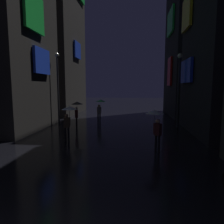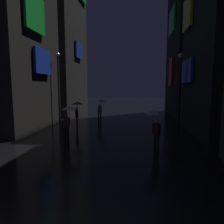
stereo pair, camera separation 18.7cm
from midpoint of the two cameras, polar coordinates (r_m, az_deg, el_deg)
building_left_far at (r=26.84m, az=-14.07°, el=22.93°), size 4.25×8.58×21.28m
building_right_far at (r=26.35m, az=22.10°, el=26.97°), size 4.25×8.36×24.79m
pedestrian_foreground_right_clear at (r=10.08m, az=12.59°, el=-1.93°), size 0.90×0.90×2.12m
pedestrian_far_right_clear at (r=12.05m, az=-11.99°, el=-0.46°), size 0.90×0.90×2.12m
pedestrian_midstreet_centre_green at (r=18.11m, az=-2.92°, el=2.16°), size 0.90×0.90×2.12m
pedestrian_midstreet_left_black at (r=15.67m, az=-9.57°, el=1.30°), size 0.90×0.90×2.12m
streetlamp_left_far at (r=17.84m, az=-14.76°, el=8.60°), size 0.36×0.36×6.10m
streetlamp_right_far at (r=16.77m, az=19.02°, el=8.08°), size 0.36×0.36×5.84m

